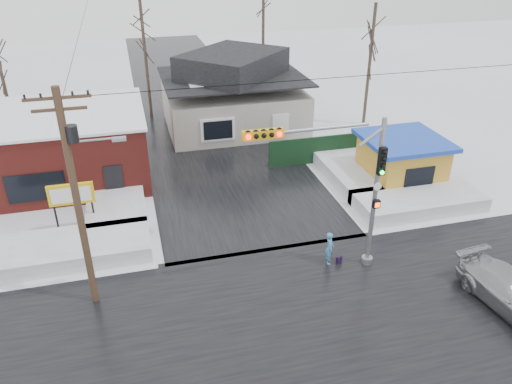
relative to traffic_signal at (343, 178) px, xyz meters
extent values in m
plane|color=white|center=(-2.43, -2.97, -4.54)|extent=(120.00, 120.00, 0.00)
cube|color=black|center=(-2.43, -2.97, -4.53)|extent=(10.00, 120.00, 0.02)
cube|color=black|center=(-2.43, -2.97, -4.53)|extent=(120.00, 10.00, 0.02)
cube|color=white|center=(-11.43, 4.03, -4.14)|extent=(7.00, 3.00, 0.80)
cube|color=white|center=(6.57, 4.03, -4.14)|extent=(7.00, 3.00, 0.80)
cube|color=white|center=(-9.43, 9.03, -4.14)|extent=(3.00, 8.00, 0.80)
cube|color=white|center=(4.57, 9.03, -4.14)|extent=(3.00, 8.00, 0.80)
cylinder|color=gray|center=(1.57, 0.03, -1.04)|extent=(0.20, 0.20, 7.00)
cylinder|color=gray|center=(1.57, 0.03, -4.39)|extent=(0.50, 0.50, 0.30)
cylinder|color=gray|center=(-1.43, 0.03, 2.26)|extent=(4.60, 0.14, 0.14)
cube|color=gold|center=(-3.43, 0.03, 2.26)|extent=(1.60, 0.28, 0.35)
sphere|color=#FF0C0C|center=(-4.03, -0.13, 2.26)|extent=(0.20, 0.20, 0.20)
sphere|color=#FF0C0C|center=(-2.83, -0.13, 2.26)|extent=(0.20, 0.20, 0.20)
cube|color=black|center=(1.57, -0.17, 0.66)|extent=(0.30, 0.22, 1.20)
sphere|color=#0CE533|center=(1.57, -0.31, 0.21)|extent=(0.18, 0.18, 0.18)
cube|color=black|center=(1.57, -0.17, -1.34)|extent=(0.30, 0.20, 0.35)
cylinder|color=#382619|center=(-10.43, 0.53, -0.04)|extent=(0.28, 0.28, 9.00)
cube|color=#382619|center=(-10.43, 0.53, 4.06)|extent=(2.20, 0.10, 0.10)
cube|color=#382619|center=(-10.43, 0.53, 3.66)|extent=(1.80, 0.10, 0.10)
cylinder|color=black|center=(-10.18, 0.53, 2.76)|extent=(0.44, 0.44, 0.60)
cylinder|color=gray|center=(-9.53, 0.53, 2.46)|extent=(1.80, 0.08, 0.08)
cube|color=gray|center=(-8.63, 0.53, 2.41)|extent=(0.50, 0.22, 0.12)
cube|color=maroon|center=(-13.43, 13.03, -2.54)|extent=(12.00, 8.00, 4.00)
cube|color=white|center=(-13.43, 13.03, -0.49)|extent=(12.20, 8.20, 0.15)
cube|color=black|center=(-13.43, 9.01, -3.14)|extent=(3.00, 0.08, 1.60)
cube|color=black|center=(-9.43, 9.01, -3.44)|extent=(1.00, 0.08, 2.20)
cylinder|color=black|center=(-12.33, 6.53, -3.64)|extent=(0.10, 0.10, 1.80)
cylinder|color=black|center=(-10.53, 6.53, -3.64)|extent=(0.10, 0.10, 1.80)
cube|color=gold|center=(-11.43, 6.53, -2.54)|extent=(2.20, 0.18, 1.10)
cube|color=white|center=(-11.43, 6.42, -2.54)|extent=(1.90, 0.02, 0.80)
cube|color=#ADAA9C|center=(-0.43, 19.03, -3.04)|extent=(10.00, 8.00, 3.00)
cube|color=black|center=(-0.43, 19.03, -0.64)|extent=(10.40, 8.40, 0.12)
pyramid|color=black|center=(-0.43, 19.03, 0.32)|extent=(9.00, 7.00, 1.80)
cube|color=maroon|center=(2.77, 20.03, 0.36)|extent=(0.70, 0.70, 1.40)
cube|color=white|center=(-2.43, 14.98, -3.14)|extent=(2.40, 0.12, 1.60)
cube|color=gold|center=(7.07, 7.03, -3.24)|extent=(4.00, 4.00, 2.60)
cube|color=#1643AA|center=(7.07, 7.03, -1.79)|extent=(4.60, 4.60, 0.25)
cube|color=black|center=(7.07, 5.00, -3.24)|extent=(1.80, 0.06, 1.20)
cube|color=black|center=(4.07, 11.03, -3.64)|extent=(8.00, 0.12, 1.80)
cylinder|color=#332821|center=(-6.43, 23.03, 0.46)|extent=(0.24, 0.24, 10.00)
cylinder|color=#332821|center=(3.57, 25.03, 1.46)|extent=(0.24, 0.24, 12.00)
cylinder|color=#332821|center=(9.57, 17.03, -0.04)|extent=(0.24, 0.24, 9.00)
cylinder|color=#332821|center=(-16.43, 21.03, -0.54)|extent=(0.24, 0.24, 8.00)
imported|color=#4586C2|center=(-0.14, 0.47, -3.74)|extent=(0.57, 0.68, 1.59)
imported|color=#ADAFB4|center=(5.76, -4.22, -3.83)|extent=(2.57, 5.10, 1.42)
cube|color=black|center=(0.30, 0.30, -4.36)|extent=(0.30, 0.21, 0.35)
camera|label=1|loc=(-8.17, -16.78, 9.06)|focal=35.00mm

